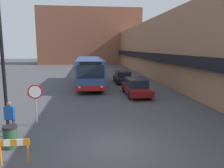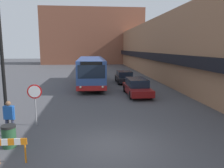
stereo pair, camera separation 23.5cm
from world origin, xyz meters
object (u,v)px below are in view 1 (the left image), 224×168
parked_car_front (136,87)px  stop_sign (35,96)px  construction_barricade (14,147)px  pedestrian (10,116)px  trash_bin (10,137)px  parked_car_middle (123,77)px  street_lamp (8,46)px  city_bus (90,71)px

parked_car_front → stop_sign: bearing=-135.1°
stop_sign → construction_barricade: 4.07m
stop_sign → pedestrian: bearing=-121.9°
parked_car_front → trash_bin: 12.15m
parked_car_front → parked_car_middle: (-0.00, 7.07, -0.05)m
street_lamp → pedestrian: 3.25m
parked_car_front → parked_car_middle: size_ratio=1.11×
street_lamp → construction_barricade: 4.91m
stop_sign → trash_bin: 2.85m
parked_car_front → trash_bin: bearing=-128.2°
parked_car_front → parked_car_middle: 7.07m
parked_car_middle → construction_barricade: bearing=-111.0°
parked_car_middle → parked_car_front: bearing=-90.0°
city_bus → trash_bin: 15.79m
stop_sign → construction_barricade: bearing=-88.8°
street_lamp → trash_bin: (0.46, -1.86, -3.72)m
pedestrian → construction_barricade: (0.95, -2.57, -0.36)m
pedestrian → construction_barricade: size_ratio=1.56×
stop_sign → street_lamp: (-0.96, -0.71, 2.58)m
parked_car_front → pedestrian: bearing=-133.3°
stop_sign → parked_car_middle: bearing=63.5°
street_lamp → trash_bin: bearing=-76.0°
street_lamp → parked_car_front: bearing=43.9°
city_bus → trash_bin: bearing=-103.0°
stop_sign → construction_barricade: stop_sign is taller
parked_car_middle → construction_barricade: (-6.93, -18.01, -0.03)m
parked_car_front → street_lamp: size_ratio=0.71×
street_lamp → pedestrian: size_ratio=4.00×
street_lamp → construction_barricade: size_ratio=6.22×
trash_bin → street_lamp: bearing=104.0°
construction_barricade → stop_sign: bearing=91.2°
trash_bin → construction_barricade: (0.58, -1.39, 0.19)m
parked_car_middle → stop_sign: stop_sign is taller
stop_sign → trash_bin: bearing=-101.0°
pedestrian → trash_bin: (0.37, -1.18, -0.55)m
city_bus → stop_sign: bearing=-103.4°
city_bus → stop_sign: city_bus is taller
pedestrian → stop_sign: bearing=68.7°
stop_sign → street_lamp: bearing=-143.7°
city_bus → trash_bin: city_bus is taller
street_lamp → construction_barricade: (1.05, -3.25, -3.53)m
parked_car_front → pedestrian: 11.49m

